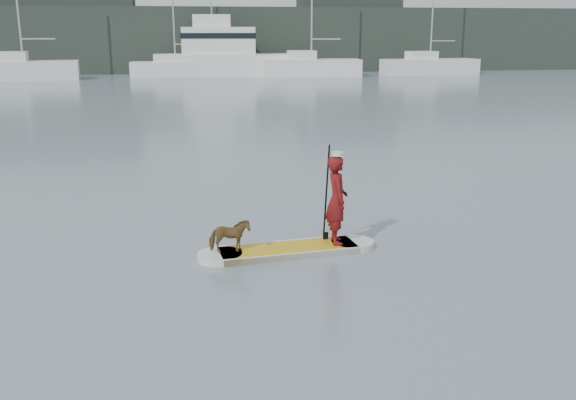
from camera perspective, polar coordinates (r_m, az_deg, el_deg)
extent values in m
plane|color=slate|center=(11.86, -14.21, -4.92)|extent=(140.00, 140.00, 0.00)
cube|color=gold|center=(11.66, 0.00, -4.47)|extent=(2.57, 1.07, 0.12)
cylinder|color=silver|center=(11.41, -6.08, -5.00)|extent=(0.80, 0.80, 0.12)
cylinder|color=silver|center=(12.04, 5.75, -3.91)|extent=(0.80, 0.80, 0.12)
cube|color=silver|center=(12.00, -0.48, -3.90)|extent=(2.49, 0.34, 0.12)
cube|color=silver|center=(11.33, 0.51, -5.06)|extent=(2.49, 0.34, 0.12)
imported|color=maroon|center=(11.68, 4.36, 0.01)|extent=(0.41, 0.61, 1.63)
cylinder|color=silver|center=(11.49, 4.45, 4.12)|extent=(0.22, 0.22, 0.07)
imported|color=brown|center=(11.32, -5.23, -3.22)|extent=(0.73, 0.38, 0.60)
cylinder|color=black|center=(11.84, 3.42, 0.55)|extent=(0.07, 0.30, 1.89)
cube|color=black|center=(12.09, 3.36, -3.58)|extent=(0.10, 0.03, 0.32)
cube|color=white|center=(56.64, -22.41, 10.58)|extent=(8.64, 3.64, 1.51)
cube|color=white|center=(56.69, -23.38, 11.64)|extent=(2.54, 2.19, 0.75)
cylinder|color=#B7B7BC|center=(56.41, -21.33, 13.20)|extent=(2.58, 0.37, 0.11)
cube|color=white|center=(57.47, -9.96, 11.39)|extent=(7.69, 2.46, 1.28)
cube|color=white|center=(57.42, -10.78, 12.31)|extent=(2.16, 1.68, 0.64)
cylinder|color=#B7B7BC|center=(57.42, -10.22, 16.94)|extent=(0.13, 0.13, 9.85)
cylinder|color=#B7B7BC|center=(57.40, -8.93, 13.53)|extent=(2.19, 0.12, 0.09)
cube|color=white|center=(56.69, 2.08, 11.65)|extent=(8.54, 3.14, 1.47)
cube|color=white|center=(56.52, 1.23, 12.77)|extent=(2.45, 2.03, 0.74)
cylinder|color=#B7B7BC|center=(56.81, 3.40, 14.09)|extent=(2.53, 0.23, 0.11)
cube|color=white|center=(60.36, 12.48, 11.48)|extent=(8.97, 3.57, 1.39)
cube|color=white|center=(59.91, 11.78, 12.49)|extent=(2.64, 2.08, 0.69)
cylinder|color=#B7B7BC|center=(60.86, 13.62, 13.59)|extent=(2.38, 0.37, 0.10)
cube|color=white|center=(57.99, -4.94, 11.88)|extent=(11.74, 4.60, 1.88)
cube|color=white|center=(57.95, -6.15, 13.91)|extent=(6.54, 3.41, 2.29)
cube|color=white|center=(57.97, -6.79, 15.54)|extent=(3.38, 2.24, 1.04)
cube|color=black|center=(57.94, -6.16, 14.32)|extent=(6.66, 3.49, 0.47)
cylinder|color=#B7B7BC|center=(58.00, -6.83, 16.88)|extent=(0.10, 0.10, 1.67)
cube|color=#202823|center=(64.15, -10.65, 13.82)|extent=(90.00, 6.00, 6.00)
cube|color=#202823|center=(66.08, -19.68, 14.55)|extent=(14.00, 4.00, 9.00)
cube|color=#202823|center=(67.29, 5.37, 14.89)|extent=(10.00, 4.00, 8.00)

